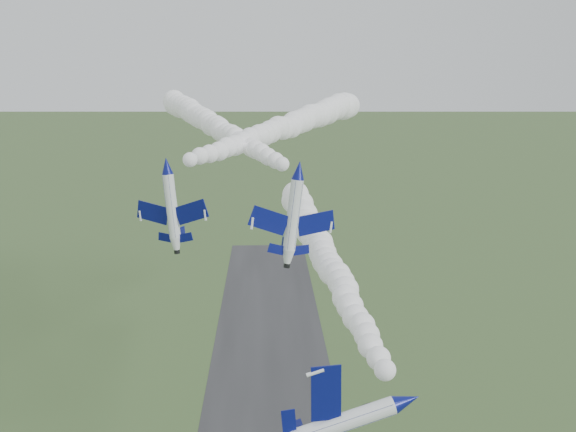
# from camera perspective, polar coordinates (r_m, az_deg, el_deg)

# --- Properties ---
(jet_lead) EXTENTS (3.40, 11.76, 9.40)m
(jet_lead) POSITION_cam_1_polar(r_m,az_deg,el_deg) (49.65, 10.57, -15.88)
(jet_lead) COLOR white
(smoke_trail_jet_lead) EXTENTS (13.67, 67.40, 4.68)m
(smoke_trail_jet_lead) POSITION_cam_1_polar(r_m,az_deg,el_deg) (82.42, 3.11, -3.13)
(smoke_trail_jet_lead) COLOR white
(jet_pair_left) EXTENTS (9.29, 10.64, 2.81)m
(jet_pair_left) POSITION_cam_1_polar(r_m,az_deg,el_deg) (73.91, -10.77, 4.42)
(jet_pair_left) COLOR white
(smoke_trail_jet_pair_left) EXTENTS (35.52, 69.44, 5.34)m
(smoke_trail_jet_pair_left) POSITION_cam_1_polar(r_m,az_deg,el_deg) (108.74, 0.36, 8.16)
(smoke_trail_jet_pair_left) COLOR white
(jet_pair_right) EXTENTS (10.60, 12.37, 3.25)m
(jet_pair_right) POSITION_cam_1_polar(r_m,az_deg,el_deg) (73.41, 1.00, 4.11)
(jet_pair_right) COLOR white
(smoke_trail_jet_pair_right) EXTENTS (27.56, 70.10, 4.88)m
(smoke_trail_jet_pair_right) POSITION_cam_1_polar(r_m,az_deg,el_deg) (110.43, -6.68, 8.07)
(smoke_trail_jet_pair_right) COLOR white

